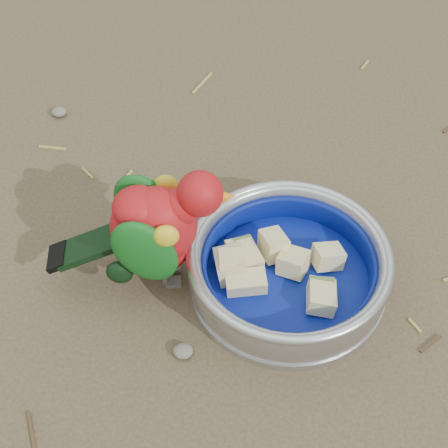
{
  "coord_description": "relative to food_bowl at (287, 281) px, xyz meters",
  "views": [
    {
      "loc": [
        -0.05,
        -0.53,
        0.66
      ],
      "look_at": [
        -0.04,
        -0.01,
        0.08
      ],
      "focal_mm": 55.0,
      "sensor_mm": 36.0,
      "label": 1
    }
  ],
  "objects": [
    {
      "name": "ground_debris",
      "position": [
        -0.0,
        0.05,
        -0.01
      ],
      "size": [
        0.9,
        0.8,
        0.01
      ],
      "primitive_type": null,
      "color": "#A8984D",
      "rests_on": "ground"
    },
    {
      "name": "lory_parrot",
      "position": [
        -0.15,
        0.02,
        0.07
      ],
      "size": [
        0.2,
        0.1,
        0.16
      ],
      "primitive_type": null,
      "rotation": [
        0.0,
        0.0,
        -1.53
      ],
      "color": "#A91217",
      "rests_on": "ground"
    },
    {
      "name": "fruit_wedges",
      "position": [
        0.0,
        0.0,
        0.02
      ],
      "size": [
        0.14,
        0.14,
        0.03
      ],
      "primitive_type": null,
      "color": "beige",
      "rests_on": "food_bowl"
    },
    {
      "name": "bowl_wall",
      "position": [
        0.0,
        0.0,
        0.03
      ],
      "size": [
        0.23,
        0.23,
        0.04
      ],
      "primitive_type": null,
      "color": "#B2B2BA",
      "rests_on": "food_bowl"
    },
    {
      "name": "ground",
      "position": [
        -0.03,
        0.04,
        -0.01
      ],
      "size": [
        60.0,
        60.0,
        0.0
      ],
      "primitive_type": "plane",
      "color": "brown"
    },
    {
      "name": "food_bowl",
      "position": [
        0.0,
        0.0,
        0.0
      ],
      "size": [
        0.23,
        0.23,
        0.02
      ],
      "primitive_type": "cylinder",
      "color": "#B2B2BA",
      "rests_on": "ground"
    }
  ]
}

